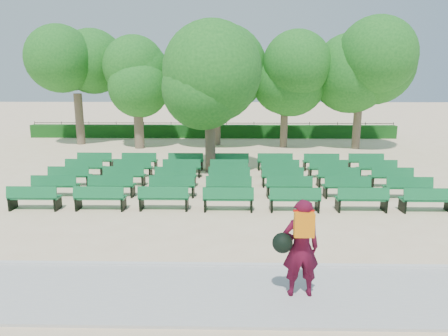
# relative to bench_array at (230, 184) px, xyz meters

# --- Properties ---
(ground) EXTENTS (120.00, 120.00, 0.00)m
(ground) POSITION_rel_bench_array_xyz_m (-1.35, -0.67, -0.08)
(ground) COLOR beige
(paving) EXTENTS (30.00, 2.20, 0.06)m
(paving) POSITION_rel_bench_array_xyz_m (-1.35, -8.07, -0.05)
(paving) COLOR #B3B3AE
(paving) RESTS_ON ground
(curb) EXTENTS (30.00, 0.12, 0.10)m
(curb) POSITION_rel_bench_array_xyz_m (-1.35, -6.92, -0.03)
(curb) COLOR silver
(curb) RESTS_ON ground
(hedge) EXTENTS (26.00, 0.70, 0.90)m
(hedge) POSITION_rel_bench_array_xyz_m (-1.35, 13.33, 0.37)
(hedge) COLOR #134A15
(hedge) RESTS_ON ground
(fence) EXTENTS (26.00, 0.10, 1.02)m
(fence) POSITION_rel_bench_array_xyz_m (-1.35, 13.73, -0.08)
(fence) COLOR black
(fence) RESTS_ON ground
(tree_line) EXTENTS (21.80, 6.80, 7.04)m
(tree_line) POSITION_rel_bench_array_xyz_m (-1.35, 9.33, -0.08)
(tree_line) COLOR #216E1F
(tree_line) RESTS_ON ground
(bench_array) EXTENTS (1.61, 0.55, 1.01)m
(bench_array) POSITION_rel_bench_array_xyz_m (0.00, 0.00, 0.00)
(bench_array) COLOR #126935
(bench_array) RESTS_ON ground
(tree_among) EXTENTS (4.57, 4.57, 6.19)m
(tree_among) POSITION_rel_bench_array_xyz_m (-0.90, 2.51, 4.03)
(tree_among) COLOR brown
(tree_among) RESTS_ON ground
(person) EXTENTS (0.90, 0.55, 1.90)m
(person) POSITION_rel_bench_array_xyz_m (1.33, -8.13, 0.96)
(person) COLOR #470A1E
(person) RESTS_ON ground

